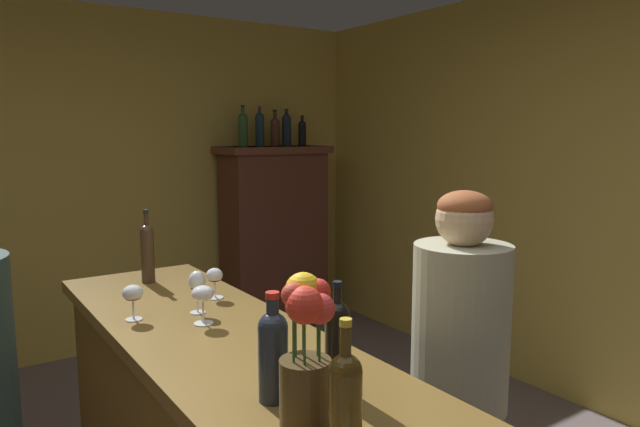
{
  "coord_description": "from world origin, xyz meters",
  "views": [
    {
      "loc": [
        -0.55,
        -1.47,
        1.68
      ],
      "look_at": [
        0.92,
        0.67,
        1.32
      ],
      "focal_mm": 32.37,
      "sensor_mm": 36.0,
      "label": 1
    }
  ],
  "objects_px": {
    "wine_glass_rear": "(214,277)",
    "display_cabinet": "(274,234)",
    "wine_bottle_riesling": "(345,399)",
    "wine_glass_spare": "(197,283)",
    "wine_glass_front": "(203,295)",
    "wine_bottle_pinot": "(337,343)",
    "flower_arrangement": "(306,351)",
    "display_bottle_center": "(275,130)",
    "wine_glass_mid": "(133,295)",
    "bartender": "(458,388)",
    "wine_bottle_malbec": "(147,251)",
    "display_bottle_left": "(243,128)",
    "display_bottle_midright": "(287,128)",
    "display_bottle_midleft": "(260,128)",
    "wine_bottle_rose": "(273,351)",
    "display_bottle_right": "(302,132)"
  },
  "relations": [
    {
      "from": "wine_glass_rear",
      "to": "display_cabinet",
      "type": "bearing_deg",
      "value": 54.78
    },
    {
      "from": "wine_bottle_riesling",
      "to": "wine_glass_spare",
      "type": "distance_m",
      "value": 1.1
    },
    {
      "from": "wine_glass_front",
      "to": "wine_glass_rear",
      "type": "height_order",
      "value": "wine_glass_front"
    },
    {
      "from": "wine_bottle_pinot",
      "to": "wine_glass_rear",
      "type": "relative_size",
      "value": 2.36
    },
    {
      "from": "flower_arrangement",
      "to": "display_bottle_center",
      "type": "relative_size",
      "value": 1.2
    },
    {
      "from": "wine_glass_mid",
      "to": "wine_glass_spare",
      "type": "distance_m",
      "value": 0.23
    },
    {
      "from": "wine_bottle_riesling",
      "to": "wine_glass_front",
      "type": "xyz_separation_m",
      "value": [
        0.09,
        0.97,
        -0.02
      ]
    },
    {
      "from": "bartender",
      "to": "flower_arrangement",
      "type": "bearing_deg",
      "value": 26.78
    },
    {
      "from": "display_cabinet",
      "to": "wine_bottle_pinot",
      "type": "relative_size",
      "value": 5.21
    },
    {
      "from": "wine_bottle_pinot",
      "to": "flower_arrangement",
      "type": "distance_m",
      "value": 0.21
    },
    {
      "from": "display_cabinet",
      "to": "flower_arrangement",
      "type": "xyz_separation_m",
      "value": [
        -1.73,
        -3.19,
        0.37
      ]
    },
    {
      "from": "wine_bottle_malbec",
      "to": "display_cabinet",
      "type": "bearing_deg",
      "value": 46.05
    },
    {
      "from": "wine_glass_spare",
      "to": "display_bottle_left",
      "type": "xyz_separation_m",
      "value": [
        1.33,
        2.23,
        0.6
      ]
    },
    {
      "from": "wine_glass_mid",
      "to": "display_bottle_center",
      "type": "bearing_deg",
      "value": 49.61
    },
    {
      "from": "wine_glass_mid",
      "to": "display_bottle_left",
      "type": "relative_size",
      "value": 0.4
    },
    {
      "from": "wine_bottle_riesling",
      "to": "wine_bottle_malbec",
      "type": "height_order",
      "value": "wine_bottle_malbec"
    },
    {
      "from": "display_cabinet",
      "to": "bartender",
      "type": "xyz_separation_m",
      "value": [
        -0.98,
        -2.97,
        0.01
      ]
    },
    {
      "from": "wine_bottle_pinot",
      "to": "wine_bottle_malbec",
      "type": "relative_size",
      "value": 0.9
    },
    {
      "from": "display_bottle_midright",
      "to": "wine_bottle_malbec",
      "type": "bearing_deg",
      "value": -136.18
    },
    {
      "from": "display_bottle_midright",
      "to": "bartender",
      "type": "xyz_separation_m",
      "value": [
        -1.11,
        -2.97,
        -0.89
      ]
    },
    {
      "from": "display_bottle_left",
      "to": "display_bottle_midright",
      "type": "bearing_deg",
      "value": 0.0
    },
    {
      "from": "display_cabinet",
      "to": "wine_bottle_pinot",
      "type": "distance_m",
      "value": 3.47
    },
    {
      "from": "wine_glass_spare",
      "to": "display_bottle_midleft",
      "type": "distance_m",
      "value": 2.74
    },
    {
      "from": "display_cabinet",
      "to": "wine_bottle_pinot",
      "type": "bearing_deg",
      "value": -116.99
    },
    {
      "from": "display_bottle_left",
      "to": "display_bottle_midleft",
      "type": "distance_m",
      "value": 0.15
    },
    {
      "from": "wine_glass_mid",
      "to": "display_bottle_center",
      "type": "height_order",
      "value": "display_bottle_center"
    },
    {
      "from": "display_bottle_midleft",
      "to": "bartender",
      "type": "height_order",
      "value": "display_bottle_midleft"
    },
    {
      "from": "display_bottle_midleft",
      "to": "display_bottle_midright",
      "type": "xyz_separation_m",
      "value": [
        0.26,
        0.0,
        -0.0
      ]
    },
    {
      "from": "display_bottle_midleft",
      "to": "display_bottle_midright",
      "type": "distance_m",
      "value": 0.26
    },
    {
      "from": "wine_bottle_rose",
      "to": "bartender",
      "type": "height_order",
      "value": "bartender"
    },
    {
      "from": "display_cabinet",
      "to": "wine_glass_front",
      "type": "bearing_deg",
      "value": -124.76
    },
    {
      "from": "display_bottle_left",
      "to": "display_bottle_midleft",
      "type": "xyz_separation_m",
      "value": [
        0.15,
        0.0,
        0.0
      ]
    },
    {
      "from": "wine_bottle_rose",
      "to": "display_bottle_center",
      "type": "xyz_separation_m",
      "value": [
        1.74,
        3.02,
        0.57
      ]
    },
    {
      "from": "wine_glass_front",
      "to": "wine_bottle_rose",
      "type": "bearing_deg",
      "value": -97.51
    },
    {
      "from": "display_bottle_right",
      "to": "display_cabinet",
      "type": "bearing_deg",
      "value": 180.0
    },
    {
      "from": "wine_bottle_pinot",
      "to": "wine_glass_spare",
      "type": "relative_size",
      "value": 1.84
    },
    {
      "from": "wine_bottle_pinot",
      "to": "wine_glass_rear",
      "type": "bearing_deg",
      "value": 84.51
    },
    {
      "from": "wine_glass_rear",
      "to": "wine_bottle_pinot",
      "type": "bearing_deg",
      "value": -95.49
    },
    {
      "from": "wine_bottle_riesling",
      "to": "wine_glass_front",
      "type": "distance_m",
      "value": 0.97
    },
    {
      "from": "wine_glass_rear",
      "to": "display_bottle_midright",
      "type": "height_order",
      "value": "display_bottle_midright"
    },
    {
      "from": "wine_bottle_rose",
      "to": "wine_glass_spare",
      "type": "bearing_deg",
      "value": 81.41
    },
    {
      "from": "display_bottle_left",
      "to": "display_bottle_right",
      "type": "relative_size",
      "value": 1.2
    },
    {
      "from": "wine_bottle_rose",
      "to": "wine_bottle_malbec",
      "type": "distance_m",
      "value": 1.35
    },
    {
      "from": "wine_glass_front",
      "to": "wine_glass_mid",
      "type": "relative_size",
      "value": 1.07
    },
    {
      "from": "display_bottle_center",
      "to": "wine_bottle_riesling",
      "type": "bearing_deg",
      "value": -117.71
    },
    {
      "from": "wine_glass_rear",
      "to": "display_bottle_right",
      "type": "bearing_deg",
      "value": 49.83
    },
    {
      "from": "display_bottle_right",
      "to": "wine_bottle_pinot",
      "type": "bearing_deg",
      "value": -121.09
    },
    {
      "from": "wine_glass_front",
      "to": "display_bottle_midleft",
      "type": "relative_size",
      "value": 0.43
    },
    {
      "from": "wine_glass_front",
      "to": "wine_glass_spare",
      "type": "xyz_separation_m",
      "value": [
        0.03,
        0.13,
        0.01
      ]
    },
    {
      "from": "wine_bottle_pinot",
      "to": "wine_glass_rear",
      "type": "distance_m",
      "value": 1.0
    }
  ]
}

